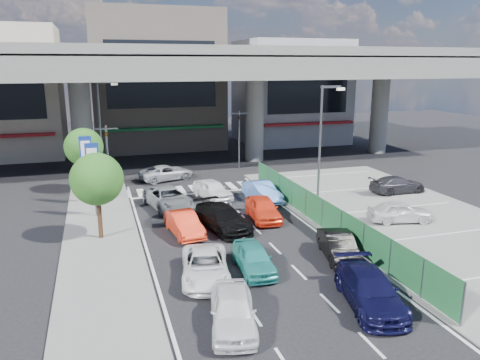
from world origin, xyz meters
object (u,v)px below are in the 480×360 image
object	(u,v)px
wagon_silver_front_left	(169,198)
kei_truck_front_right	(262,191)
traffic_cone	(321,217)
van_white_back_left	(233,310)
street_lamp_right	(323,136)
signboard_near	(93,170)
street_lamp_left	(102,122)
traffic_light_left	(107,144)
parked_sedan_dgrey	(397,185)
minivan_navy_back	(370,290)
taxi_orange_right	(263,208)
tree_near	(97,179)
parked_sedan_white	(400,212)
traffic_light_right	(239,125)
signboard_far	(87,161)
sedan_white_front_mid	(213,190)
tree_far	(84,147)
taxi_teal_mid	(254,258)
sedan_black_mid	(223,218)
hatch_black_mid_right	(339,246)
taxi_orange_left	(184,224)
sedan_white_mid_left	(205,266)

from	to	relation	value
wagon_silver_front_left	kei_truck_front_right	xyz separation A→B (m)	(6.51, -0.12, -0.02)
traffic_cone	van_white_back_left	bearing A→B (deg)	-131.60
street_lamp_right	signboard_near	size ratio (longest dim) A/B	1.70
street_lamp_left	signboard_near	size ratio (longest dim) A/B	1.70
traffic_light_left	parked_sedan_dgrey	distance (m)	21.10
minivan_navy_back	taxi_orange_right	size ratio (longest dim) A/B	1.16
signboard_near	tree_near	bearing A→B (deg)	-87.13
traffic_light_left	van_white_back_left	distance (m)	19.13
parked_sedan_dgrey	parked_sedan_white	bearing A→B (deg)	144.89
parked_sedan_white	parked_sedan_dgrey	world-z (taller)	parked_sedan_white
street_lamp_left	minivan_navy_back	bearing A→B (deg)	-69.25
minivan_navy_back	traffic_light_right	bearing A→B (deg)	96.85
traffic_light_left	signboard_far	size ratio (longest dim) A/B	1.11
signboard_near	sedan_white_front_mid	bearing A→B (deg)	13.73
tree_near	wagon_silver_front_left	distance (m)	6.88
signboard_far	tree_far	size ratio (longest dim) A/B	0.98
taxi_teal_mid	traffic_cone	bearing A→B (deg)	43.11
sedan_black_mid	traffic_cone	bearing A→B (deg)	-21.10
hatch_black_mid_right	wagon_silver_front_left	distance (m)	12.59
taxi_orange_left	parked_sedan_white	xyz separation A→B (m)	(12.76, -1.87, 0.06)
signboard_near	kei_truck_front_right	bearing A→B (deg)	2.23
wagon_silver_front_left	traffic_cone	world-z (taller)	wagon_silver_front_left
parked_sedan_white	taxi_orange_right	bearing A→B (deg)	80.46
traffic_light_right	taxi_orange_right	world-z (taller)	traffic_light_right
van_white_back_left	sedan_white_mid_left	bearing A→B (deg)	104.10
signboard_near	sedan_black_mid	size ratio (longest dim) A/B	0.99
traffic_light_left	sedan_white_front_mid	size ratio (longest dim) A/B	1.32
tree_near	traffic_cone	distance (m)	13.01
street_lamp_right	kei_truck_front_right	bearing A→B (deg)	143.32
taxi_teal_mid	van_white_back_left	bearing A→B (deg)	-114.31
parked_sedan_white	traffic_cone	xyz separation A→B (m)	(-4.62, 1.16, -0.28)
signboard_near	sedan_black_mid	bearing A→B (deg)	-32.31
traffic_light_right	parked_sedan_white	xyz separation A→B (m)	(4.72, -17.43, -3.24)
traffic_light_right	signboard_near	xyz separation A→B (m)	(-12.70, -11.01, -0.87)
traffic_light_right	tree_far	xyz separation A→B (m)	(-13.30, -4.50, -0.55)
tree_near	kei_truck_front_right	bearing A→B (deg)	22.07
van_white_back_left	kei_truck_front_right	bearing A→B (deg)	79.59
minivan_navy_back	wagon_silver_front_left	xyz separation A→B (m)	(-5.59, 15.16, 0.01)
signboard_far	hatch_black_mid_right	world-z (taller)	signboard_far
sedan_white_mid_left	traffic_cone	world-z (taller)	sedan_white_mid_left
street_lamp_left	taxi_orange_left	world-z (taller)	street_lamp_left
minivan_navy_back	parked_sedan_white	distance (m)	10.91
taxi_teal_mid	parked_sedan_dgrey	xyz separation A→B (m)	(14.44, 9.46, 0.04)
sedan_black_mid	taxi_orange_right	bearing A→B (deg)	7.14
hatch_black_mid_right	sedan_white_front_mid	distance (m)	12.52
taxi_orange_left	sedan_black_mid	xyz separation A→B (m)	(2.29, 0.15, 0.05)
signboard_far	minivan_navy_back	distance (m)	20.69
street_lamp_left	parked_sedan_white	bearing A→B (deg)	-44.80
traffic_light_right	wagon_silver_front_left	distance (m)	13.62
traffic_light_right	tree_near	bearing A→B (deg)	-129.81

